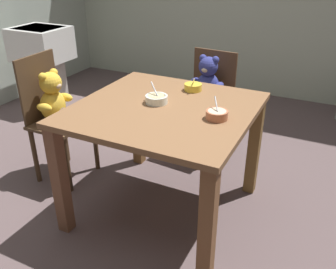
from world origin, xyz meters
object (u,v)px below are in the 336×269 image
dining_table (164,127)px  porridge_bowl_terracotta_near_right (217,115)px  teddy_chair_near_left (54,106)px  porridge_bowl_yellow_far_center (193,87)px  teddy_chair_far_center (207,89)px  sink_basin (43,55)px  porridge_bowl_white_center (156,99)px

dining_table → porridge_bowl_terracotta_near_right: 0.38m
teddy_chair_near_left → porridge_bowl_yellow_far_center: size_ratio=7.84×
teddy_chair_near_left → teddy_chair_far_center: teddy_chair_near_left is taller
teddy_chair_near_left → porridge_bowl_yellow_far_center: bearing=16.1°
porridge_bowl_yellow_far_center → sink_basin: size_ratio=0.14×
teddy_chair_far_center → porridge_bowl_terracotta_near_right: bearing=27.8°
porridge_bowl_yellow_far_center → porridge_bowl_terracotta_near_right: porridge_bowl_terracotta_near_right is taller
porridge_bowl_yellow_far_center → porridge_bowl_white_center: bearing=-110.7°
porridge_bowl_white_center → sink_basin: 2.27m
sink_basin → porridge_bowl_yellow_far_center: bearing=-20.5°
teddy_chair_near_left → teddy_chair_far_center: bearing=44.9°
teddy_chair_near_left → porridge_bowl_terracotta_near_right: size_ratio=7.60×
teddy_chair_far_center → porridge_bowl_white_center: (-0.00, -0.89, 0.22)m
teddy_chair_near_left → porridge_bowl_terracotta_near_right: bearing=-4.0°
porridge_bowl_terracotta_near_right → porridge_bowl_white_center: size_ratio=0.91×
porridge_bowl_yellow_far_center → teddy_chair_far_center: bearing=100.8°
teddy_chair_far_center → sink_basin: (-1.98, 0.20, 0.00)m
teddy_chair_near_left → sink_basin: teddy_chair_near_left is taller
dining_table → porridge_bowl_yellow_far_center: (0.05, 0.33, 0.16)m
dining_table → teddy_chair_near_left: bearing=177.5°
dining_table → teddy_chair_far_center: size_ratio=1.22×
porridge_bowl_terracotta_near_right → teddy_chair_far_center: bearing=113.2°
porridge_bowl_yellow_far_center → porridge_bowl_terracotta_near_right: (0.29, -0.36, 0.00)m
dining_table → porridge_bowl_yellow_far_center: porridge_bowl_yellow_far_center is taller
sink_basin → porridge_bowl_terracotta_near_right: bearing=-25.7°
teddy_chair_far_center → porridge_bowl_white_center: bearing=4.4°
porridge_bowl_white_center → dining_table: bearing=-23.5°
dining_table → sink_basin: size_ratio=1.21×
teddy_chair_near_left → porridge_bowl_terracotta_near_right: 1.28m
dining_table → porridge_bowl_yellow_far_center: bearing=82.1°
porridge_bowl_yellow_far_center → porridge_bowl_white_center: porridge_bowl_white_center is taller
porridge_bowl_yellow_far_center → teddy_chair_near_left: bearing=-163.1°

